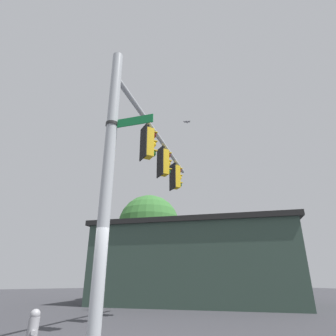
% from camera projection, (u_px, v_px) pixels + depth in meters
% --- Properties ---
extents(signal_pole, '(0.27, 0.27, 7.29)m').
position_uv_depth(signal_pole, '(107.00, 178.00, 6.33)').
color(signal_pole, '#ADB2B7').
rests_on(signal_pole, ground).
extents(mast_arm, '(5.38, 5.38, 0.16)m').
position_uv_depth(mast_arm, '(160.00, 139.00, 10.71)').
color(mast_arm, '#ADB2B7').
extents(traffic_light_nearest_pole, '(0.54, 0.49, 1.31)m').
position_uv_depth(traffic_light_nearest_pole, '(149.00, 143.00, 9.33)').
color(traffic_light_nearest_pole, black).
extents(traffic_light_mid_inner, '(0.54, 0.49, 1.31)m').
position_uv_depth(traffic_light_mid_inner, '(164.00, 163.00, 10.91)').
color(traffic_light_mid_inner, black).
extents(traffic_light_mid_outer, '(0.54, 0.49, 1.31)m').
position_uv_depth(traffic_light_mid_outer, '(176.00, 177.00, 12.49)').
color(traffic_light_mid_outer, black).
extents(street_name_sign, '(0.94, 0.94, 0.22)m').
position_uv_depth(street_name_sign, '(122.00, 123.00, 6.78)').
color(street_name_sign, '#147238').
extents(bird_flying, '(0.32, 0.32, 0.11)m').
position_uv_depth(bird_flying, '(187.00, 122.00, 14.67)').
color(bird_flying, gray).
extents(storefront_building, '(14.27, 14.52, 4.70)m').
position_uv_depth(storefront_building, '(198.00, 263.00, 17.97)').
color(storefront_building, '#33473D').
rests_on(storefront_building, ground).
extents(tree_by_storefront, '(4.62, 4.62, 7.46)m').
position_uv_depth(tree_by_storefront, '(149.00, 226.00, 20.75)').
color(tree_by_storefront, '#4C3823').
rests_on(tree_by_storefront, ground).
extents(fire_hydrant, '(0.35, 0.24, 0.82)m').
position_uv_depth(fire_hydrant, '(33.00, 329.00, 6.31)').
color(fire_hydrant, '#99999E').
rests_on(fire_hydrant, ground).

